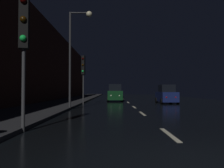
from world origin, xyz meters
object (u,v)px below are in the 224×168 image
at_px(car_approaching_headlights, 115,93).
at_px(streetlamp_overhead, 76,44).
at_px(traffic_light_near_left, 23,31).
at_px(car_parked_right_far, 166,95).
at_px(traffic_light_far_left, 83,69).

bearing_deg(car_approaching_headlights, streetlamp_overhead, -14.45).
distance_m(traffic_light_near_left, car_parked_right_far, 18.48).
bearing_deg(traffic_light_near_left, streetlamp_overhead, 165.13).
height_order(streetlamp_overhead, car_approaching_headlights, streetlamp_overhead).
xyz_separation_m(car_approaching_headlights, car_parked_right_far, (5.35, -4.48, -0.08)).
xyz_separation_m(traffic_light_near_left, car_parked_right_far, (8.71, 16.10, -2.51)).
distance_m(traffic_light_near_left, car_approaching_headlights, 20.99).
distance_m(car_approaching_headlights, car_parked_right_far, 6.98).
bearing_deg(streetlamp_overhead, car_approaching_headlights, 75.55).
bearing_deg(traffic_light_near_left, car_parked_right_far, 138.97).
distance_m(traffic_light_far_left, car_approaching_headlights, 6.95).
bearing_deg(car_approaching_headlights, traffic_light_near_left, -9.27).
relative_size(traffic_light_far_left, car_parked_right_far, 1.25).
bearing_deg(streetlamp_overhead, traffic_light_far_left, 92.45).
relative_size(traffic_light_far_left, streetlamp_overhead, 0.67).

